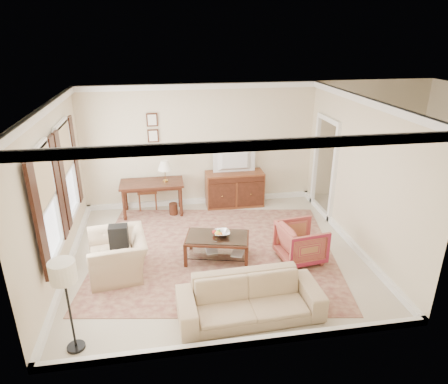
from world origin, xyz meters
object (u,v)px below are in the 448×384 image
object	(u,v)px
striped_armchair	(301,241)
sofa	(250,293)
coffee_table	(217,242)
tv	(235,153)
club_armchair	(117,249)
sideboard	(234,189)
writing_desk	(152,187)

from	to	relation	value
striped_armchair	sofa	xyz separation A→B (m)	(-1.29, -1.40, 0.02)
sofa	coffee_table	bearing A→B (deg)	95.79
striped_armchair	sofa	distance (m)	1.90
coffee_table	tv	bearing A→B (deg)	71.88
striped_armchair	club_armchair	distance (m)	3.30
sideboard	striped_armchair	bearing A→B (deg)	-74.47
writing_desk	coffee_table	size ratio (longest dim) A/B	1.11
writing_desk	coffee_table	distance (m)	2.55
tv	coffee_table	world-z (taller)	tv
writing_desk	tv	distance (m)	2.07
writing_desk	striped_armchair	bearing A→B (deg)	-42.89
tv	sofa	world-z (taller)	tv
writing_desk	tv	xyz separation A→B (m)	(1.96, 0.14, 0.66)
tv	striped_armchair	xyz separation A→B (m)	(0.74, -2.65, -0.93)
sofa	writing_desk	bearing A→B (deg)	107.54
striped_armchair	club_armchair	world-z (taller)	club_armchair
writing_desk	club_armchair	distance (m)	2.48
sideboard	coffee_table	bearing A→B (deg)	-107.98
sideboard	sofa	size ratio (longest dim) A/B	0.65
writing_desk	sideboard	distance (m)	1.98
striped_armchair	sofa	size ratio (longest dim) A/B	0.37
tv	coffee_table	distance (m)	2.69
coffee_table	striped_armchair	distance (m)	1.55
coffee_table	sofa	world-z (taller)	sofa
writing_desk	sideboard	world-z (taller)	sideboard
tv	striped_armchair	world-z (taller)	tv
writing_desk	club_armchair	bearing A→B (deg)	-104.06
tv	sofa	bearing A→B (deg)	82.33
tv	striped_armchair	size ratio (longest dim) A/B	1.21
sideboard	striped_armchair	world-z (taller)	sideboard
club_armchair	sofa	xyz separation A→B (m)	(2.01, -1.51, -0.07)
sideboard	club_armchair	size ratio (longest dim) A/B	1.25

